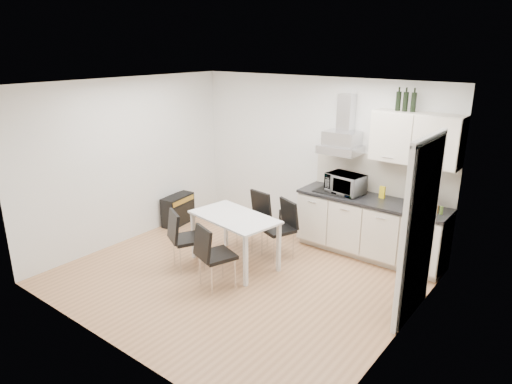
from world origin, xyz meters
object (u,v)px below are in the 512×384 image
at_px(chair_far_left, 252,221).
at_px(chair_near_right, 217,256).
at_px(kitchenette, 376,204).
at_px(floor_speaker, 286,218).
at_px(dining_table, 234,222).
at_px(chair_far_right, 278,230).
at_px(guitar_amp, 178,210).
at_px(chair_near_left, 188,239).

relative_size(chair_far_left, chair_near_right, 1.00).
distance_m(kitchenette, floor_speaker, 1.82).
bearing_deg(chair_far_left, dining_table, 112.81).
height_order(kitchenette, chair_far_right, kitchenette).
distance_m(chair_near_right, guitar_amp, 2.40).
relative_size(dining_table, chair_near_right, 1.55).
relative_size(kitchenette, chair_far_left, 2.86).
xyz_separation_m(dining_table, chair_near_left, (-0.45, -0.49, -0.22)).
bearing_deg(chair_far_left, chair_far_right, -178.69).
bearing_deg(kitchenette, chair_far_left, -152.24).
xyz_separation_m(kitchenette, dining_table, (-1.46, -1.48, -0.17)).
bearing_deg(chair_near_right, chair_far_right, 103.95).
relative_size(chair_far_right, floor_speaker, 2.75).
bearing_deg(floor_speaker, chair_far_left, -90.04).
relative_size(kitchenette, guitar_amp, 3.80).
xyz_separation_m(chair_near_left, guitar_amp, (-1.38, 1.08, -0.18)).
bearing_deg(chair_far_left, guitar_amp, 8.65).
distance_m(kitchenette, chair_far_left, 1.89).
bearing_deg(chair_near_left, floor_speaker, 111.15).
bearing_deg(kitchenette, floor_speaker, 174.39).
height_order(kitchenette, floor_speaker, kitchenette).
height_order(chair_near_right, floor_speaker, chair_near_right).
height_order(chair_far_left, chair_far_right, same).
height_order(kitchenette, guitar_amp, kitchenette).
bearing_deg(chair_far_right, dining_table, 79.57).
xyz_separation_m(chair_near_right, floor_speaker, (-0.45, 2.28, -0.28)).
xyz_separation_m(chair_far_left, floor_speaker, (-0.05, 1.03, -0.28)).
bearing_deg(chair_far_left, floor_speaker, -79.99).
xyz_separation_m(dining_table, guitar_amp, (-1.82, 0.58, -0.39)).
height_order(chair_far_right, guitar_amp, chair_far_right).
relative_size(dining_table, chair_far_right, 1.55).
xyz_separation_m(dining_table, floor_speaker, (-0.22, 1.65, -0.50)).
xyz_separation_m(dining_table, chair_near_right, (0.24, -0.64, -0.22)).
bearing_deg(chair_far_right, chair_near_right, 106.29).
xyz_separation_m(guitar_amp, floor_speaker, (1.61, 1.06, -0.10)).
distance_m(chair_far_left, chair_far_right, 0.53).
distance_m(chair_far_right, guitar_amp, 2.19).
relative_size(chair_far_right, chair_near_left, 1.00).
height_order(chair_far_right, floor_speaker, chair_far_right).
bearing_deg(guitar_amp, chair_far_left, -6.80).
xyz_separation_m(chair_far_left, guitar_amp, (-1.65, -0.04, -0.18)).
bearing_deg(dining_table, floor_speaker, 106.66).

